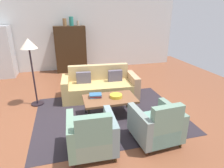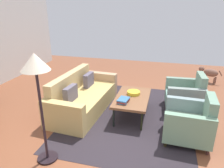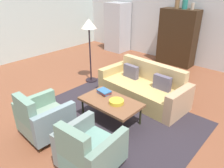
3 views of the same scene
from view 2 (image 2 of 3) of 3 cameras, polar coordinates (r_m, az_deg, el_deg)
ground_plane at (r=4.31m, az=3.11°, el=-11.65°), size 10.70×10.70×0.00m
area_rug at (r=4.73m, az=4.79°, el=-8.42°), size 3.40×2.60×0.01m
couch at (r=4.90m, az=-8.30°, el=-3.77°), size 2.16×1.04×0.86m
coffee_table at (r=4.54m, az=5.57°, el=-3.95°), size 1.20×0.70×0.45m
armchair_left at (r=4.03m, az=20.85°, el=-9.93°), size 0.83×0.83×0.88m
armchair_right at (r=5.11m, az=19.73°, el=-3.12°), size 0.85×0.85×0.88m
fruit_bowl at (r=4.64m, az=5.90°, el=-2.38°), size 0.29×0.29×0.07m
book_stack at (r=4.25m, az=3.14°, el=-4.48°), size 0.30×0.23×0.08m
floor_lamp at (r=3.03m, az=-19.96°, el=2.86°), size 0.40×0.40×1.72m
dog at (r=7.22m, az=25.05°, el=2.82°), size 0.39×0.67×0.48m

